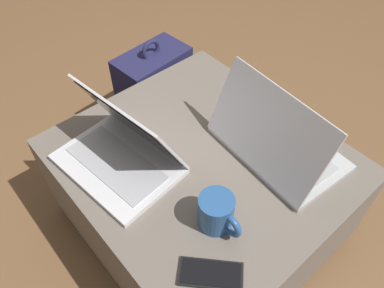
{
  "coord_description": "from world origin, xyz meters",
  "views": [
    {
      "loc": [
        0.51,
        -0.49,
        1.23
      ],
      "look_at": [
        -0.0,
        -0.04,
        0.47
      ],
      "focal_mm": 35.0,
      "sensor_mm": 36.0,
      "label": 1
    }
  ],
  "objects_px": {
    "cell_phone": "(211,274)",
    "backpack": "(153,94)",
    "laptop_near": "(122,150)",
    "laptop_far": "(275,141)",
    "coffee_mug": "(217,213)"
  },
  "relations": [
    {
      "from": "laptop_near",
      "to": "cell_phone",
      "type": "xyz_separation_m",
      "value": [
        0.41,
        -0.04,
        -0.04
      ]
    },
    {
      "from": "laptop_far",
      "to": "coffee_mug",
      "type": "xyz_separation_m",
      "value": [
        0.06,
        -0.29,
        -0.0
      ]
    },
    {
      "from": "laptop_far",
      "to": "cell_phone",
      "type": "distance_m",
      "value": 0.42
    },
    {
      "from": "laptop_near",
      "to": "coffee_mug",
      "type": "bearing_deg",
      "value": 4.16
    },
    {
      "from": "cell_phone",
      "to": "backpack",
      "type": "xyz_separation_m",
      "value": [
        -0.79,
        0.42,
        -0.2
      ]
    },
    {
      "from": "laptop_far",
      "to": "backpack",
      "type": "distance_m",
      "value": 0.69
    },
    {
      "from": "cell_phone",
      "to": "coffee_mug",
      "type": "distance_m",
      "value": 0.14
    },
    {
      "from": "laptop_near",
      "to": "backpack",
      "type": "distance_m",
      "value": 0.59
    },
    {
      "from": "laptop_far",
      "to": "backpack",
      "type": "bearing_deg",
      "value": 2.18
    },
    {
      "from": "laptop_far",
      "to": "cell_phone",
      "type": "relative_size",
      "value": 2.52
    },
    {
      "from": "backpack",
      "to": "coffee_mug",
      "type": "xyz_separation_m",
      "value": [
        0.7,
        -0.31,
        0.25
      ]
    },
    {
      "from": "cell_phone",
      "to": "laptop_near",
      "type": "bearing_deg",
      "value": -138.21
    },
    {
      "from": "laptop_far",
      "to": "backpack",
      "type": "xyz_separation_m",
      "value": [
        -0.64,
        0.03,
        -0.25
      ]
    },
    {
      "from": "laptop_far",
      "to": "backpack",
      "type": "relative_size",
      "value": 0.86
    },
    {
      "from": "laptop_near",
      "to": "coffee_mug",
      "type": "relative_size",
      "value": 2.81
    }
  ]
}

